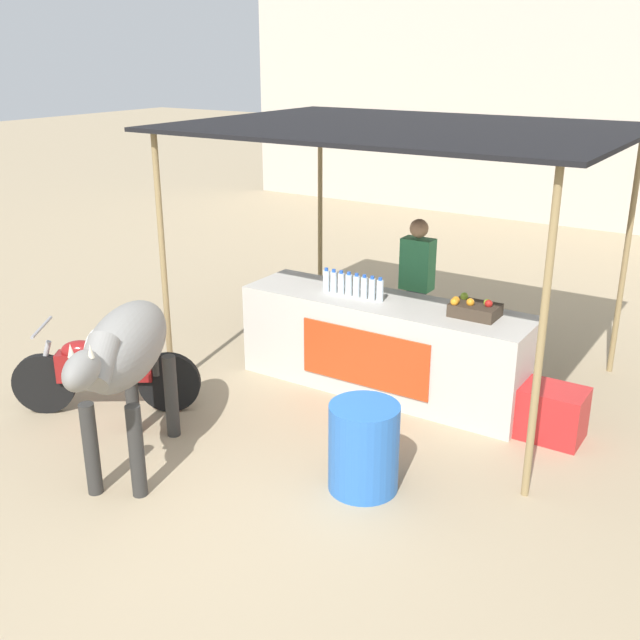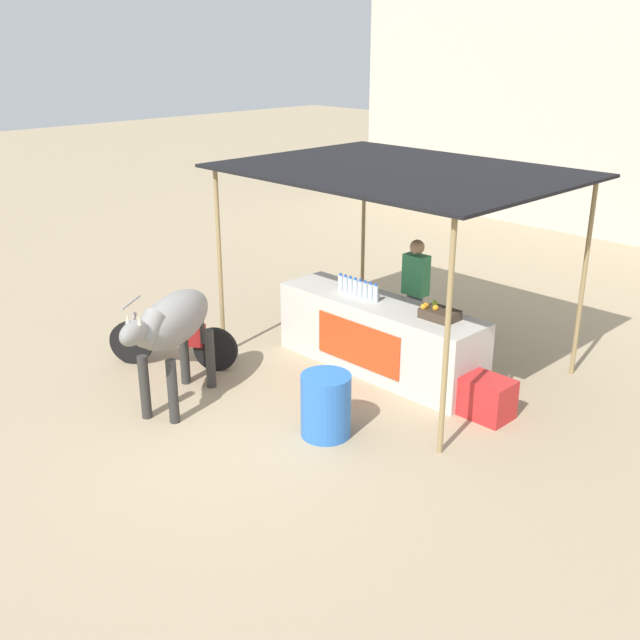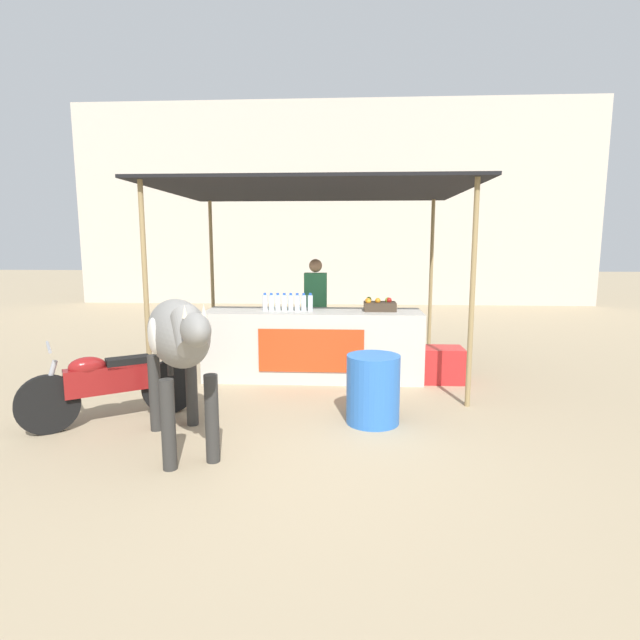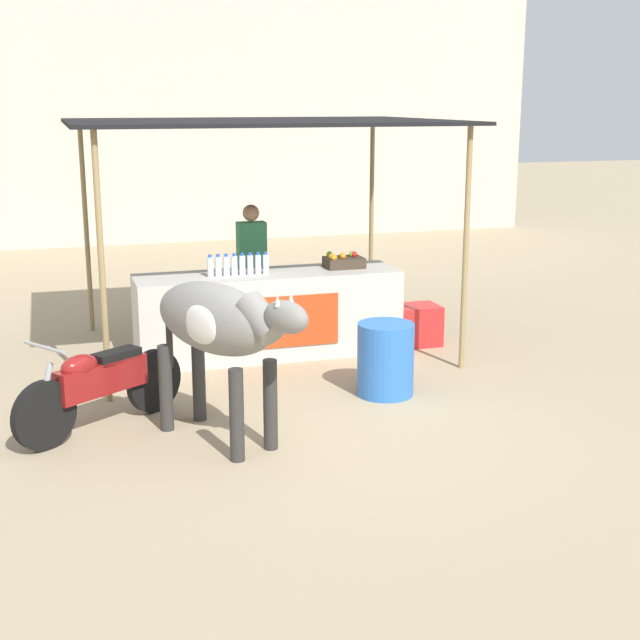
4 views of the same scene
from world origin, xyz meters
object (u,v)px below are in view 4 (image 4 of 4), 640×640
object	(u,v)px
stall_counter	(269,314)
cow	(219,325)
water_barrel	(385,359)
vendor_behind_counter	(252,271)
cooler_box	(414,325)
motorcycle_parked	(100,384)
fruit_crate	(344,262)

from	to	relation	value
stall_counter	cow	xyz separation A→B (m)	(-1.04, -2.50, 0.55)
stall_counter	water_barrel	bearing A→B (deg)	-66.49
vendor_behind_counter	water_barrel	bearing A→B (deg)	-72.80
cooler_box	motorcycle_parked	xyz separation A→B (m)	(-3.77, -1.82, 0.19)
water_barrel	cow	world-z (taller)	cow
fruit_crate	motorcycle_parked	world-z (taller)	fruit_crate
stall_counter	fruit_crate	xyz separation A→B (m)	(0.92, 0.05, 0.55)
fruit_crate	water_barrel	size ratio (longest dim) A/B	0.60
vendor_behind_counter	cooler_box	size ratio (longest dim) A/B	2.75
cooler_box	motorcycle_parked	size ratio (longest dim) A/B	0.39
water_barrel	cow	bearing A→B (deg)	-157.20
vendor_behind_counter	motorcycle_parked	distance (m)	3.36
water_barrel	cow	distance (m)	2.06
fruit_crate	stall_counter	bearing A→B (deg)	-176.88
vendor_behind_counter	cooler_box	xyz separation A→B (m)	(1.77, -0.85, -0.61)
fruit_crate	water_barrel	world-z (taller)	fruit_crate
fruit_crate	vendor_behind_counter	bearing A→B (deg)	143.04
water_barrel	motorcycle_parked	bearing A→B (deg)	-176.42
cooler_box	water_barrel	bearing A→B (deg)	-121.35
vendor_behind_counter	motorcycle_parked	xyz separation A→B (m)	(-2.00, -2.67, -0.42)
vendor_behind_counter	cooler_box	world-z (taller)	vendor_behind_counter
stall_counter	vendor_behind_counter	xyz separation A→B (m)	(-0.01, 0.75, 0.37)
stall_counter	motorcycle_parked	xyz separation A→B (m)	(-2.01, -1.92, -0.05)
fruit_crate	cooler_box	size ratio (longest dim) A/B	0.73
cow	stall_counter	bearing A→B (deg)	67.38
stall_counter	cow	bearing A→B (deg)	-112.62
cow	water_barrel	bearing A→B (deg)	22.80
cooler_box	cow	size ratio (longest dim) A/B	0.34
stall_counter	cooler_box	distance (m)	1.78
water_barrel	fruit_crate	bearing A→B (deg)	84.84
fruit_crate	water_barrel	xyz separation A→B (m)	(-0.16, -1.79, -0.67)
vendor_behind_counter	cooler_box	bearing A→B (deg)	-25.60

